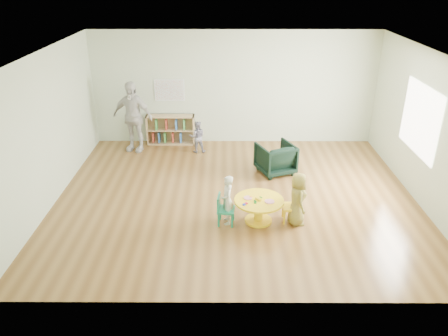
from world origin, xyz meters
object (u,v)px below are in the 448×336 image
kid_chair_right (293,206)px  child_left (227,200)px  bookshelf (170,130)px  adult_caretaker (133,117)px  activity_table (259,206)px  kid_chair_left (224,209)px  toddler (197,137)px  child_right (297,199)px  armchair (276,158)px

kid_chair_right → child_left: bearing=93.5°
kid_chair_right → bookshelf: bookshelf is taller
kid_chair_right → bookshelf: (-2.61, 3.75, 0.07)m
kid_chair_right → bookshelf: bearing=35.1°
bookshelf → adult_caretaker: bearing=-150.9°
activity_table → kid_chair_left: size_ratio=1.58×
bookshelf → child_left: bearing=-69.4°
bookshelf → toddler: size_ratio=1.52×
activity_table → child_right: size_ratio=0.90×
kid_chair_right → toddler: size_ratio=0.71×
kid_chair_right → child_right: bearing=-148.7°
armchair → child_right: size_ratio=0.77×
armchair → adult_caretaker: (-3.32, 1.29, 0.52)m
child_right → kid_chair_left: bearing=82.1°
armchair → child_right: (0.16, -2.08, 0.15)m
kid_chair_left → adult_caretaker: size_ratio=0.32×
child_left → toddler: bearing=-174.3°
child_left → adult_caretaker: (-2.27, 3.36, 0.41)m
armchair → child_right: bearing=71.6°
kid_chair_right → child_right: size_ratio=0.58×
toddler → adult_caretaker: (-1.55, 0.13, 0.47)m
child_left → toddler: 3.31m
child_right → bookshelf: bearing=25.9°
toddler → bookshelf: bearing=-43.0°
activity_table → armchair: (0.50, 2.03, 0.04)m
adult_caretaker → bookshelf: bearing=44.9°
activity_table → adult_caretaker: size_ratio=0.51×
child_left → adult_caretaker: adult_caretaker is taller
child_right → adult_caretaker: size_ratio=0.56×
toddler → adult_caretaker: adult_caretaker is taller
child_right → adult_caretaker: (-3.48, 3.37, 0.38)m
toddler → kid_chair_left: bearing=97.6°
kid_chair_right → child_left: (-1.17, -0.07, 0.15)m
bookshelf → child_right: child_right is taller
kid_chair_right → activity_table: bearing=92.4°
kid_chair_left → armchair: bearing=158.0°
kid_chair_right → adult_caretaker: 4.79m
kid_chair_left → child_left: size_ratio=0.61×
child_right → adult_caretaker: 4.86m
child_right → child_left: bearing=80.7°
kid_chair_right → adult_caretaker: size_ratio=0.33×
kid_chair_left → toddler: (-0.66, 3.26, 0.10)m
adult_caretaker → toddler: bearing=11.1°
child_left → activity_table: bearing=87.6°
activity_table → toddler: bearing=111.8°
armchair → adult_caretaker: size_ratio=0.43×
activity_table → toddler: 3.43m
kid_chair_left → bookshelf: 4.09m
adult_caretaker → armchair: bearing=-5.3°
bookshelf → adult_caretaker: adult_caretaker is taller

